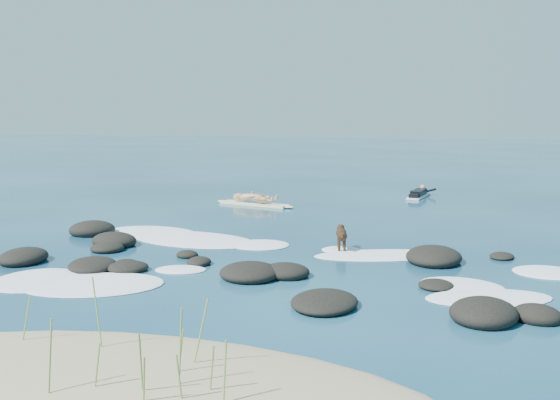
% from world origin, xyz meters
% --- Properties ---
extents(ground, '(160.00, 160.00, 0.00)m').
position_xyz_m(ground, '(0.00, 0.00, 0.00)').
color(ground, '#0A2642').
rests_on(ground, ground).
extents(sand_dune, '(9.00, 4.40, 0.60)m').
position_xyz_m(sand_dune, '(0.00, -8.20, 0.00)').
color(sand_dune, '#9E8966').
rests_on(sand_dune, ground).
extents(dune_grass, '(3.76, 1.69, 1.16)m').
position_xyz_m(dune_grass, '(0.32, -8.07, 0.59)').
color(dune_grass, olive).
rests_on(dune_grass, ground).
extents(reef_rocks, '(13.40, 6.86, 0.55)m').
position_xyz_m(reef_rocks, '(-0.83, -1.24, 0.11)').
color(reef_rocks, black).
rests_on(reef_rocks, ground).
extents(breaking_foam, '(13.48, 8.34, 0.12)m').
position_xyz_m(breaking_foam, '(-1.09, -0.32, 0.01)').
color(breaking_foam, white).
rests_on(breaking_foam, ground).
extents(standing_surfer_rig, '(3.51, 1.33, 2.02)m').
position_xyz_m(standing_surfer_rig, '(-3.48, 8.46, 0.80)').
color(standing_surfer_rig, beige).
rests_on(standing_surfer_rig, ground).
extents(paddling_surfer_rig, '(1.19, 2.64, 0.45)m').
position_xyz_m(paddling_surfer_rig, '(2.68, 12.74, 0.16)').
color(paddling_surfer_rig, white).
rests_on(paddling_surfer_rig, ground).
extents(dog, '(0.43, 1.06, 0.68)m').
position_xyz_m(dog, '(1.28, 1.18, 0.45)').
color(dog, black).
rests_on(dog, ground).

